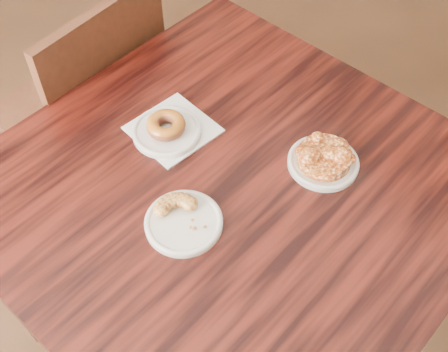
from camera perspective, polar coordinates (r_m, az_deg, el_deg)
floor at (r=1.97m, az=4.10°, el=-8.84°), size 5.00×5.00×0.00m
cafe_table at (r=1.53m, az=0.67°, el=-9.37°), size 1.19×1.19×0.75m
chair_far at (r=1.85m, az=-14.52°, el=6.64°), size 0.58×0.58×0.90m
napkin at (r=1.32m, az=-5.20°, el=4.76°), size 0.20×0.20×0.00m
plate_donut at (r=1.30m, az=-5.83°, el=4.49°), size 0.16×0.16×0.01m
plate_cruller at (r=1.15m, az=-4.11°, el=-4.77°), size 0.16×0.16×0.01m
plate_fritter at (r=1.26m, az=10.03°, el=1.33°), size 0.16×0.16×0.01m
glazed_donut at (r=1.29m, az=-5.91°, el=5.16°), size 0.09×0.09×0.03m
apple_fritter at (r=1.24m, az=10.19°, el=2.09°), size 0.16×0.16×0.04m
cruller_fragment at (r=1.13m, az=-4.17°, el=-4.17°), size 0.11×0.11×0.03m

